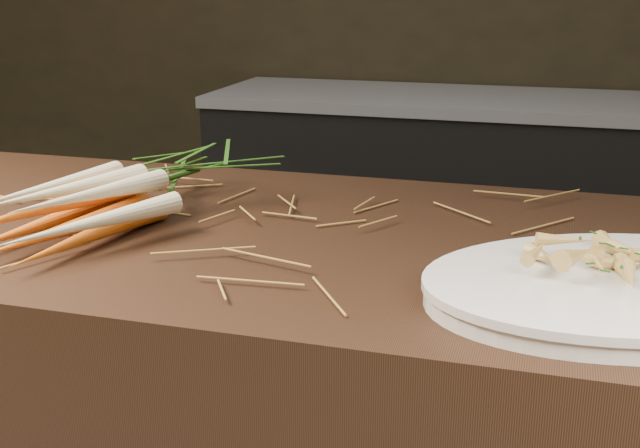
# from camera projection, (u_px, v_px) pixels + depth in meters

# --- Properties ---
(back_counter) EXTENTS (1.82, 0.62, 0.84)m
(back_counter) POSITION_uv_depth(u_px,v_px,m) (456.00, 206.00, 3.03)
(back_counter) COLOR black
(back_counter) RESTS_ON ground
(straw_bedding) EXTENTS (1.40, 0.60, 0.02)m
(straw_bedding) POSITION_uv_depth(u_px,v_px,m) (126.00, 211.00, 1.24)
(straw_bedding) COLOR olive
(straw_bedding) RESTS_ON main_counter
(root_veg_bunch) EXTENTS (0.29, 0.56, 0.10)m
(root_veg_bunch) POSITION_uv_depth(u_px,v_px,m) (146.00, 185.00, 1.23)
(root_veg_bunch) COLOR #CE5304
(root_veg_bunch) RESTS_ON main_counter
(serving_platter) EXTENTS (0.56, 0.48, 0.03)m
(serving_platter) POSITION_uv_depth(u_px,v_px,m) (628.00, 292.00, 0.91)
(serving_platter) COLOR white
(serving_platter) RESTS_ON main_counter
(roasted_veg_heap) EXTENTS (0.28, 0.25, 0.05)m
(roasted_veg_heap) POSITION_uv_depth(u_px,v_px,m) (632.00, 260.00, 0.90)
(roasted_veg_heap) COLOR #AA8740
(roasted_veg_heap) RESTS_ON serving_platter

